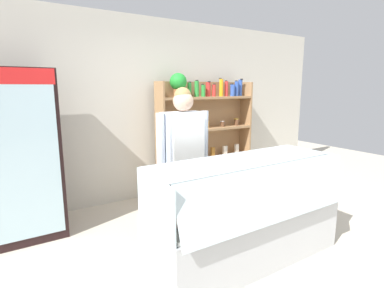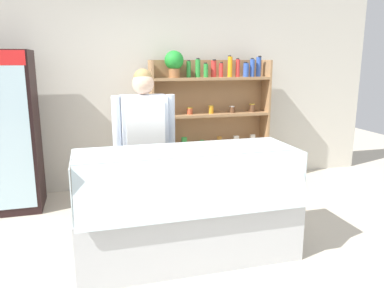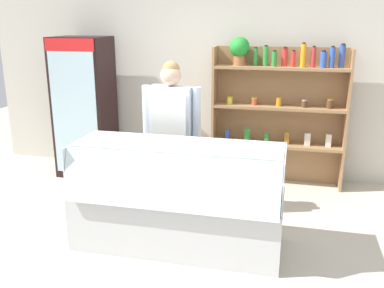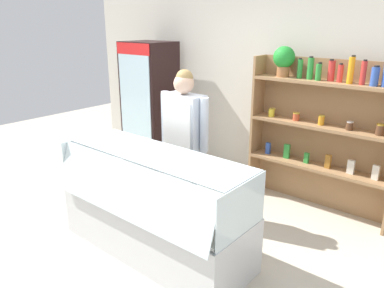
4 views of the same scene
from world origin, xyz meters
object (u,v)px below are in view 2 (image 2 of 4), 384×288
at_px(deli_display_case, 187,224).
at_px(shop_clerk, 145,136).
at_px(shelving_unit, 207,112).
at_px(drinks_fridge, 5,133).

xyz_separation_m(deli_display_case, shop_clerk, (-0.26, 0.74, 0.69)).
bearing_deg(shelving_unit, drinks_fridge, -174.72).
relative_size(shelving_unit, shop_clerk, 1.12).
bearing_deg(shop_clerk, drinks_fridge, 148.21).
distance_m(shelving_unit, deli_display_case, 2.20).
xyz_separation_m(drinks_fridge, shelving_unit, (2.56, 0.24, 0.12)).
height_order(drinks_fridge, shop_clerk, drinks_fridge).
xyz_separation_m(drinks_fridge, shop_clerk, (1.50, -0.93, 0.06)).
bearing_deg(drinks_fridge, deli_display_case, -43.43).
height_order(drinks_fridge, shelving_unit, shelving_unit).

